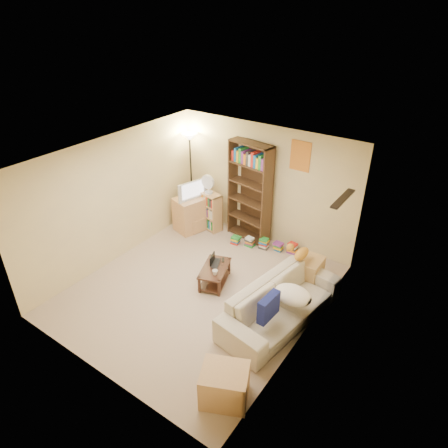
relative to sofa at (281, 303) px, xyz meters
The scene contains 19 objects.
room 2.02m from the sofa, behind, with size 4.50×4.54×2.52m.
sofa is the anchor object (origin of this frame).
navy_pillow 0.59m from the sofa, 86.54° to the right, with size 0.44×0.13×0.39m, color navy.
cream_blanket 0.29m from the sofa, ahead, with size 0.61×0.44×0.26m, color white.
tabby_cat 1.01m from the sofa, 99.54° to the left, with size 0.53×0.25×0.18m.
coffee_table 1.46m from the sofa, behind, with size 0.66×0.88×0.35m.
laptop 1.47m from the sofa, 169.01° to the left, with size 0.33×0.39×0.03m, color black.
laptop_screen 1.58m from the sofa, behind, with size 0.01×0.26×0.17m, color white.
mug 1.31m from the sofa, behind, with size 0.12×0.12×0.09m, color white.
tv_remote 1.51m from the sofa, 163.22° to the left, with size 0.04×0.14×0.02m, color black.
tv_stand 3.37m from the sofa, 154.01° to the left, with size 0.52×0.72×0.77m, color tan.
television 3.43m from the sofa, 154.01° to the left, with size 0.30×0.73×0.42m, color black.
tall_bookshelf 2.73m from the sofa, 133.40° to the left, with size 1.01×0.48×2.15m.
short_bookshelf 3.27m from the sofa, 147.85° to the left, with size 0.73×0.43×0.88m.
desk_fan 3.30m from the sofa, 148.05° to the left, with size 0.31×0.18×0.44m.
floor_lamp 4.07m from the sofa, 150.49° to the left, with size 0.35×0.35×2.07m.
side_table 1.07m from the sofa, 92.64° to the left, with size 0.50×0.50×0.58m, color tan.
end_cabinet 1.75m from the sofa, 86.71° to the right, with size 0.61×0.50×0.50m, color tan.
book_stacks 2.13m from the sofa, 126.48° to the left, with size 1.36×0.54×0.24m.
Camera 1 is at (3.61, -4.41, 4.63)m, focal length 32.00 mm.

